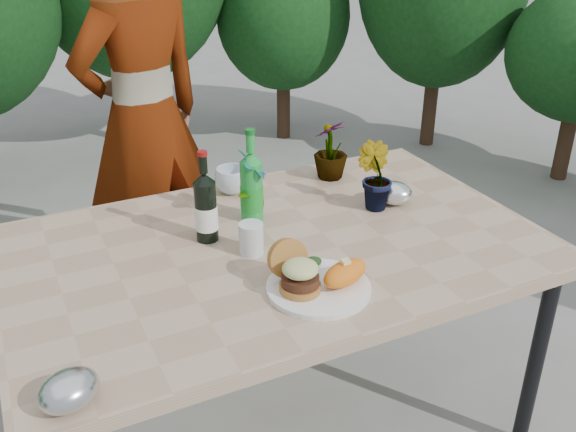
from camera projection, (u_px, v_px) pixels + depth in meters
name	position (u px, v px, depth m)	size (l,w,h in m)	color
ground	(278.00, 427.00, 2.28)	(80.00, 80.00, 0.00)	slate
patio_table	(277.00, 260.00, 1.96)	(1.60, 1.00, 0.75)	tan
shrub_hedge	(136.00, 24.00, 3.14)	(6.79, 5.12, 2.20)	#382316
dinner_plate	(319.00, 288.00, 1.71)	(0.28, 0.28, 0.01)	white
burger_stack	(297.00, 272.00, 1.68)	(0.11, 0.16, 0.11)	#B7722D
sweet_potato	(345.00, 273.00, 1.70)	(0.15, 0.08, 0.06)	orange
grilled_veg	(308.00, 263.00, 1.78)	(0.08, 0.05, 0.03)	olive
wine_bottle	(206.00, 208.00, 1.91)	(0.07, 0.07, 0.29)	black
sparkling_water	(252.00, 188.00, 2.02)	(0.07, 0.07, 0.31)	green
plastic_cup	(251.00, 238.00, 1.86)	(0.07, 0.07, 0.10)	silver
seedling_left	(252.00, 185.00, 2.02)	(0.13, 0.09, 0.24)	#2D5B1F
seedling_mid	(374.00, 177.00, 2.10)	(0.12, 0.10, 0.22)	#266221
seedling_right	(331.00, 149.00, 2.33)	(0.12, 0.12, 0.22)	#2E6121
blue_bowl	(232.00, 180.00, 2.24)	(0.12, 0.12, 0.09)	silver
foil_packet_left	(69.00, 390.00, 1.31)	(0.13, 0.11, 0.08)	#B6B9BE
foil_packet_right	(393.00, 193.00, 2.16)	(0.13, 0.11, 0.08)	silver
person	(144.00, 119.00, 2.67)	(0.62, 0.41, 1.69)	#A47352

